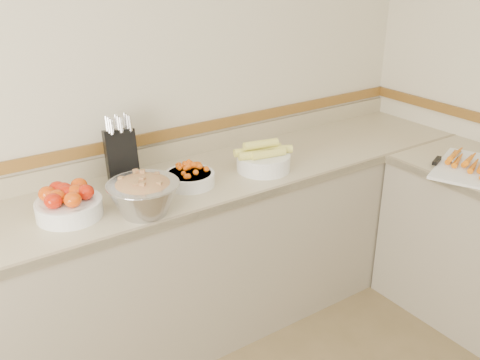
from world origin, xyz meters
TOP-DOWN VIEW (x-y plane):
  - back_wall at (0.00, 2.00)m, footprint 4.00×0.00m
  - counter_back at (0.00, 1.68)m, footprint 4.00×0.65m
  - knife_block at (-0.02, 1.85)m, footprint 0.18×0.21m
  - tomato_bowl at (-0.36, 1.64)m, footprint 0.29×0.29m
  - cherry_tomato_bowl at (0.24, 1.63)m, footprint 0.25×0.25m
  - corn_bowl at (0.66, 1.58)m, footprint 0.31×0.29m
  - rhubarb_bowl at (-0.08, 1.47)m, footprint 0.32×0.32m
  - cutting_board at (1.58, 0.93)m, footprint 0.61×0.56m

SIDE VIEW (x-z plane):
  - counter_back at x=0.00m, z-range -0.09..0.99m
  - cutting_board at x=1.58m, z-range 0.89..0.96m
  - cherry_tomato_bowl at x=0.24m, z-range 0.88..1.01m
  - corn_bowl at x=0.66m, z-range 0.88..1.05m
  - tomato_bowl at x=-0.36m, z-range 0.89..1.04m
  - rhubarb_bowl at x=-0.08m, z-range 0.90..1.09m
  - knife_block at x=-0.02m, z-range 0.87..1.22m
  - back_wall at x=0.00m, z-range -0.70..3.30m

